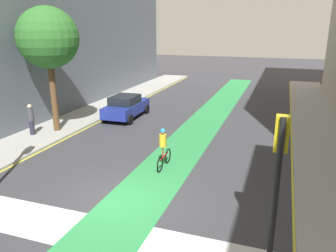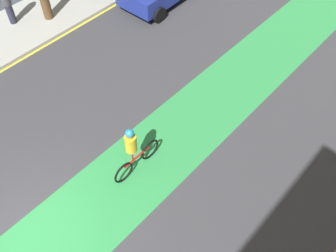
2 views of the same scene
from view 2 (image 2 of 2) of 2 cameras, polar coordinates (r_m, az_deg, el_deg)
ground_plane at (r=10.63m, az=-20.16°, el=-15.65°), size 120.00×120.00×0.00m
cyclist_in_lane at (r=10.24m, az=-5.21°, el=-3.56°), size 0.32×1.73×1.86m
pedestrian_sidewalk_left_a at (r=16.40m, az=-23.10°, el=16.73°), size 0.34×0.34×1.76m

